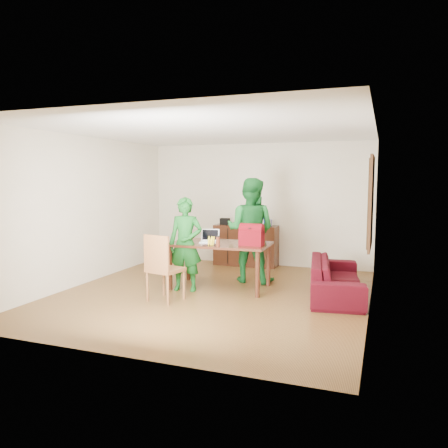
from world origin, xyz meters
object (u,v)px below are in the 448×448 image
at_px(laptop, 209,240).
at_px(sofa, 336,278).
at_px(table, 220,249).
at_px(red_bag, 252,237).
at_px(person_near, 186,244).
at_px(bottle, 218,241).
at_px(person_far, 250,230).
at_px(chair, 165,281).

relative_size(laptop, sofa, 0.18).
distance_m(table, red_bag, 0.65).
bearing_deg(person_near, bottle, -13.55).
xyz_separation_m(person_near, red_bag, (1.10, 0.28, 0.14)).
height_order(bottle, sofa, bottle).
xyz_separation_m(person_near, person_far, (0.85, 1.02, 0.16)).
distance_m(table, person_near, 0.62).
distance_m(table, laptop, 0.25).
relative_size(chair, sofa, 0.52).
xyz_separation_m(chair, bottle, (0.64, 0.66, 0.59)).
bearing_deg(red_bag, sofa, 11.82).
distance_m(chair, person_far, 2.05).
relative_size(table, person_far, 0.90).
xyz_separation_m(chair, sofa, (2.51, 1.25, -0.01)).
distance_m(chair, bottle, 1.09).
xyz_separation_m(chair, red_bag, (1.13, 0.98, 0.64)).
relative_size(laptop, bottle, 1.97).
bearing_deg(chair, sofa, 38.94).
distance_m(table, chair, 1.25).
distance_m(person_near, red_bag, 1.14).
bearing_deg(table, person_far, 60.44).
distance_m(person_near, person_far, 1.34).
xyz_separation_m(table, bottle, (0.11, -0.40, 0.20)).
height_order(person_far, red_bag, person_far).
relative_size(person_far, laptop, 5.35).
xyz_separation_m(laptop, sofa, (2.18, 0.20, -0.55)).
distance_m(chair, red_bag, 1.63).
height_order(laptop, bottle, laptop).
height_order(laptop, sofa, laptop).
distance_m(chair, person_near, 0.87).
bearing_deg(red_bag, table, 173.50).
xyz_separation_m(person_near, sofa, (2.48, 0.54, -0.51)).
relative_size(chair, bottle, 5.81).
relative_size(chair, person_far, 0.55).
bearing_deg(sofa, laptop, 87.23).
bearing_deg(chair, person_far, 75.34).
bearing_deg(bottle, person_far, 77.32).
xyz_separation_m(person_far, red_bag, (0.25, -0.75, -0.02)).
relative_size(person_near, laptop, 4.46).
height_order(laptop, red_bag, red_bag).
relative_size(table, laptop, 4.82).
height_order(person_far, bottle, person_far).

